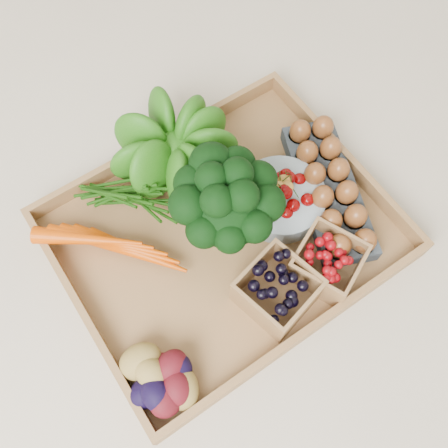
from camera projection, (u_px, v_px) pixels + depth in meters
ground at (224, 238)px, 0.89m from camera, size 4.00×4.00×0.00m
tray at (224, 236)px, 0.89m from camera, size 0.55×0.45×0.01m
carrots at (114, 244)px, 0.85m from camera, size 0.20×0.15×0.05m
lettuce at (175, 146)px, 0.87m from camera, size 0.15×0.15×0.15m
broccoli at (227, 216)px, 0.82m from camera, size 0.18×0.18×0.14m
cherry_bowl at (281, 199)px, 0.89m from camera, size 0.16×0.16×0.04m
egg_carton at (328, 191)px, 0.90m from camera, size 0.20×0.30×0.03m
potatoes at (164, 380)px, 0.74m from camera, size 0.14×0.14×0.08m
punnet_blackberry at (277, 290)px, 0.80m from camera, size 0.13×0.13×0.07m
punnet_raspberry at (327, 262)px, 0.82m from camera, size 0.13×0.13×0.07m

